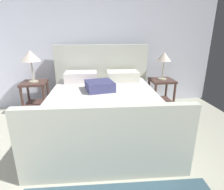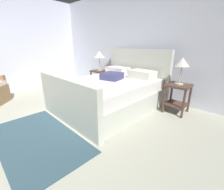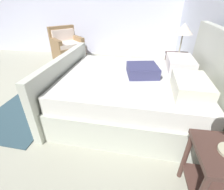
% 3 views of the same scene
% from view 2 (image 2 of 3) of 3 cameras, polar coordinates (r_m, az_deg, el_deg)
% --- Properties ---
extents(wall_back, '(5.50, 0.12, 2.72)m').
position_cam_2_polar(wall_back, '(4.30, 7.58, 18.78)').
color(wall_back, silver).
rests_on(wall_back, ground).
extents(bed, '(1.89, 2.22, 1.25)m').
position_cam_2_polar(bed, '(3.29, -0.51, 1.25)').
color(bed, beige).
rests_on(bed, ground).
extents(nightstand_right, '(0.44, 0.44, 0.60)m').
position_cam_2_polar(nightstand_right, '(3.29, 23.87, 0.42)').
color(nightstand_right, '#492F29').
rests_on(nightstand_right, ground).
extents(table_lamp_right, '(0.27, 0.27, 0.52)m').
position_cam_2_polar(table_lamp_right, '(3.17, 25.35, 11.02)').
color(table_lamp_right, '#B7B293').
rests_on(table_lamp_right, nightstand_right).
extents(nightstand_left, '(0.44, 0.44, 0.60)m').
position_cam_2_polar(nightstand_left, '(4.67, -4.74, 7.06)').
color(nightstand_left, '#492F29').
rests_on(nightstand_left, ground).
extents(table_lamp_left, '(0.34, 0.34, 0.57)m').
position_cam_2_polar(table_lamp_left, '(4.58, -4.96, 15.16)').
color(table_lamp_left, '#B7B293').
rests_on(table_lamp_left, nightstand_left).
extents(area_rug, '(1.88, 1.07, 0.01)m').
position_cam_2_polar(area_rug, '(2.59, -26.84, -14.72)').
color(area_rug, '#314A56').
rests_on(area_rug, ground).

